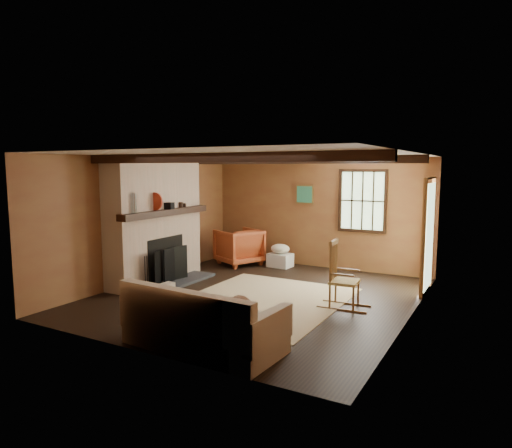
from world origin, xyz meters
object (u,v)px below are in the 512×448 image
Objects in this scene: fireplace at (156,225)px; armchair at (239,247)px; rocking_chair at (342,279)px; sofa at (201,326)px; laundry_basket at (280,260)px.

fireplace is 2.27m from armchair.
rocking_chair reaches higher than sofa.
fireplace is 2.93m from laundry_basket.
rocking_chair is at bearing 72.38° from sofa.
fireplace is at bearing 143.16° from sofa.
sofa is 4.07× the size of laundry_basket.
laundry_basket is at bearing 39.56° from rocking_chair.
fireplace reaches higher than rocking_chair.
armchair is at bearing 52.60° from rocking_chair.
fireplace is at bearing -123.73° from laundry_basket.
rocking_chair is (3.68, 0.12, -0.65)m from fireplace.
sofa is 2.26× the size of armchair.
laundry_basket is at bearing 129.71° from armchair.
laundry_basket is (-2.14, 2.18, -0.30)m from rocking_chair.
sofa is at bearing -40.39° from fireplace.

